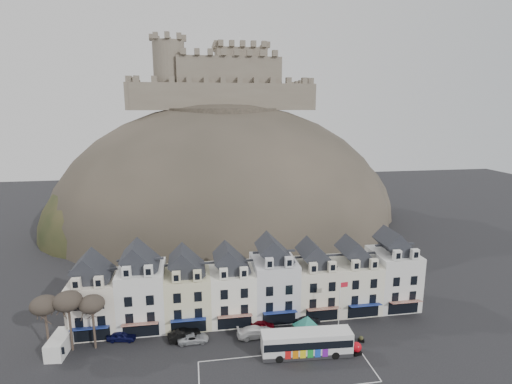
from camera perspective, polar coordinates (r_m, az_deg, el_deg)
ground at (r=54.14m, az=2.46°, el=-25.21°), size 300.00×300.00×0.00m
coach_bay_markings at (r=55.48m, az=4.39°, el=-24.19°), size 22.00×7.50×0.01m
townhouse_terrace at (r=64.94m, az=-0.31°, el=-12.99°), size 54.40×9.35×11.80m
castle_hill at (r=116.27m, az=-3.88°, el=-4.33°), size 100.00×76.00×68.00m
castle at (r=118.72m, az=-4.88°, el=15.56°), size 50.20×22.20×22.00m
tree_left_far at (r=61.95m, az=-28.01°, el=-14.14°), size 3.61×3.61×8.24m
tree_left_mid at (r=60.91m, az=-25.29°, el=-13.97°), size 3.78×3.78×8.64m
tree_left_near at (r=60.44m, az=-22.41°, el=-14.64°), size 3.43×3.43×7.84m
bus at (r=57.56m, az=7.24°, el=-20.50°), size 12.29×3.56×3.43m
bus_shelter at (r=59.33m, az=7.37°, el=-17.95°), size 6.31×6.31×4.13m
red_buoy at (r=59.47m, az=14.15°, el=-20.80°), size 1.37×1.37×1.70m
flagpole at (r=61.03m, az=11.91°, el=-15.45°), size 1.23×0.19×8.51m
white_van at (r=63.87m, az=-26.21°, el=-18.93°), size 2.74×5.39×2.38m
planter_west at (r=62.66m, az=13.44°, el=-19.40°), size 0.95×0.62×0.89m
planter_east at (r=62.31m, az=14.78°, el=-19.65°), size 1.00×0.73×0.90m
car_navy at (r=63.65m, az=-18.66°, el=-18.91°), size 4.25×2.24×1.38m
car_black at (r=61.63m, az=-10.17°, el=-19.44°), size 4.97×2.76×1.55m
car_silver at (r=61.01m, az=-8.97°, el=-19.93°), size 4.39×2.16×1.22m
car_white at (r=61.41m, az=-0.06°, el=-19.35°), size 5.57×2.60×1.58m
car_maroon at (r=63.40m, az=0.96°, el=-18.44°), size 3.83×2.27×1.22m
car_charcoal at (r=65.20m, az=7.32°, el=-17.60°), size 3.87×1.41×1.27m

